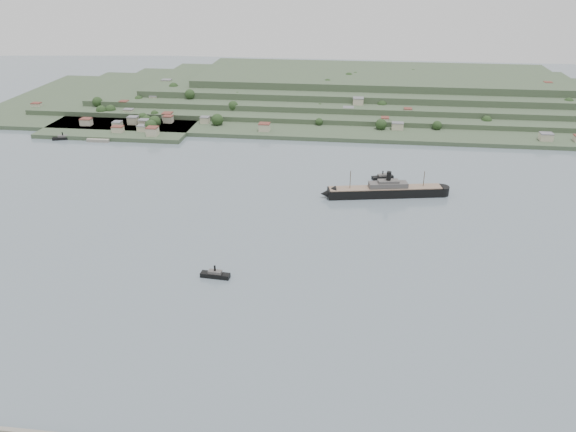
# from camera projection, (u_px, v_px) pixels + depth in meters

# --- Properties ---
(ground) EXTENTS (1400.00, 1400.00, 0.00)m
(ground) POSITION_uv_depth(u_px,v_px,m) (279.00, 256.00, 337.42)
(ground) COLOR slate
(ground) RESTS_ON ground
(far_peninsula) EXTENTS (760.00, 309.00, 30.00)m
(far_peninsula) POSITION_uv_depth(u_px,v_px,m) (346.00, 92.00, 682.50)
(far_peninsula) COLOR #354930
(far_peninsula) RESTS_ON ground
(steamship) EXTENTS (96.96, 28.78, 23.43)m
(steamship) POSITION_uv_depth(u_px,v_px,m) (382.00, 191.00, 419.28)
(steamship) COLOR black
(steamship) RESTS_ON ground
(tugboat) EXTENTS (17.02, 5.81, 7.52)m
(tugboat) POSITION_uv_depth(u_px,v_px,m) (215.00, 275.00, 314.93)
(tugboat) COLOR black
(tugboat) RESTS_ON ground
(ferry_west) EXTENTS (20.43, 11.25, 7.39)m
(ferry_west) POSITION_uv_depth(u_px,v_px,m) (63.00, 138.00, 548.81)
(ferry_west) COLOR black
(ferry_west) RESTS_ON ground
(ferry_east) EXTENTS (18.09, 11.31, 6.59)m
(ferry_east) POSITION_uv_depth(u_px,v_px,m) (383.00, 177.00, 453.34)
(ferry_east) COLOR black
(ferry_east) RESTS_ON ground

